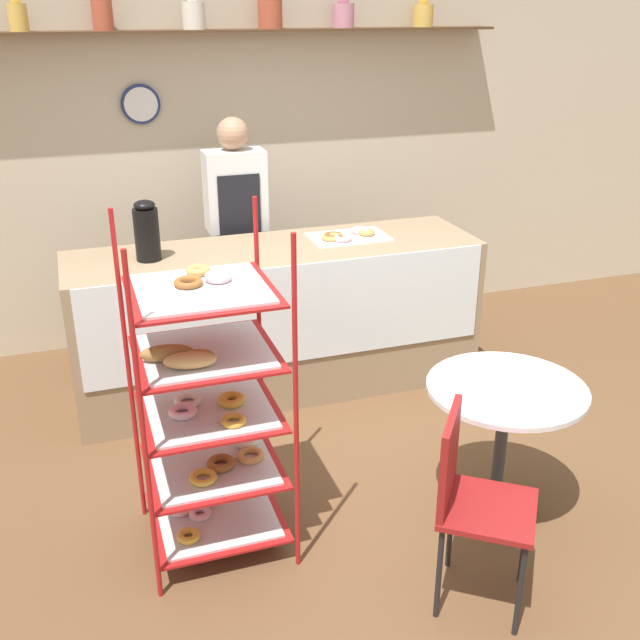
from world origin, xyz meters
The scene contains 9 objects.
ground_plane centered at (0.00, 0.00, 0.00)m, with size 14.00×14.00×0.00m, color brown.
back_wall centered at (0.00, 2.41, 1.37)m, with size 10.00×0.30×2.70m.
display_counter centered at (0.00, 1.31, 0.49)m, with size 2.58×0.72×0.97m.
pastry_rack centered at (-0.71, -0.09, 0.71)m, with size 0.65×0.62×1.58m.
person_worker centered at (-0.11, 1.91, 0.93)m, with size 0.40×0.23×1.69m.
cafe_table centered at (0.66, -0.33, 0.54)m, with size 0.76×0.76×0.72m.
cafe_chair centered at (0.22, -0.79, 0.54)m, with size 0.53×0.53×0.88m.
coffee_carafe centered at (-0.78, 1.33, 1.14)m, with size 0.15×0.15×0.36m.
donut_tray_counter centered at (0.48, 1.35, 0.99)m, with size 0.50×0.32×0.05m.
Camera 1 is at (-1.17, -2.99, 2.38)m, focal length 42.00 mm.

